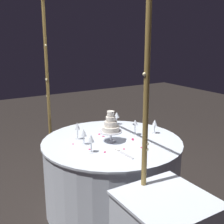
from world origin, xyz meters
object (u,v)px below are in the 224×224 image
(wine_glass_0, at_px, (135,123))
(wine_glass_6, at_px, (91,139))
(decorative_arch, at_px, (82,78))
(wine_glass_5, at_px, (77,127))
(tiered_cake, at_px, (111,126))
(cake_knife, at_px, (121,152))
(wine_glass_1, at_px, (115,120))
(wine_glass_2, at_px, (84,133))
(wine_glass_3, at_px, (155,123))
(main_table, at_px, (112,174))
(wine_glass_4, at_px, (117,115))

(wine_glass_0, bearing_deg, wine_glass_6, 106.22)
(decorative_arch, xyz_separation_m, wine_glass_5, (0.21, -0.04, -0.52))
(tiered_cake, xyz_separation_m, cake_knife, (-0.30, 0.07, -0.15))
(wine_glass_1, bearing_deg, decorative_arch, 115.69)
(wine_glass_2, xyz_separation_m, wine_glass_3, (-0.10, -0.79, -0.00))
(wine_glass_1, distance_m, wine_glass_5, 0.45)
(main_table, bearing_deg, wine_glass_3, -95.90)
(wine_glass_0, distance_m, wine_glass_5, 0.60)
(wine_glass_1, relative_size, wine_glass_3, 1.07)
(wine_glass_1, bearing_deg, wine_glass_0, -151.12)
(wine_glass_1, bearing_deg, wine_glass_3, -131.99)
(wine_glass_4, bearing_deg, decorative_arch, 123.94)
(wine_glass_6, bearing_deg, wine_glass_1, -51.42)
(wine_glass_3, bearing_deg, wine_glass_0, 69.97)
(main_table, xyz_separation_m, wine_glass_1, (0.24, -0.18, 0.49))
(wine_glass_3, relative_size, wine_glass_5, 0.87)
(wine_glass_2, distance_m, cake_knife, 0.42)
(wine_glass_1, height_order, wine_glass_5, wine_glass_5)
(tiered_cake, bearing_deg, wine_glass_3, -94.25)
(wine_glass_5, bearing_deg, main_table, -127.80)
(decorative_arch, bearing_deg, wine_glass_4, -56.06)
(wine_glass_2, bearing_deg, tiered_cake, -103.46)
(decorative_arch, height_order, wine_glass_0, decorative_arch)
(decorative_arch, xyz_separation_m, wine_glass_3, (-0.05, -0.81, -0.54))
(decorative_arch, bearing_deg, main_table, -90.17)
(wine_glass_4, relative_size, cake_knife, 0.50)
(wine_glass_1, bearing_deg, wine_glass_5, 93.01)
(main_table, xyz_separation_m, tiered_cake, (-0.01, 0.02, 0.52))
(decorative_arch, xyz_separation_m, wine_glass_4, (0.43, -0.65, -0.54))
(tiered_cake, relative_size, wine_glass_4, 2.10)
(cake_knife, bearing_deg, wine_glass_2, 28.23)
(wine_glass_4, distance_m, cake_knife, 0.86)
(wine_glass_0, xyz_separation_m, wine_glass_4, (0.41, -0.03, -0.02))
(wine_glass_6, bearing_deg, decorative_arch, -0.47)
(wine_glass_2, xyz_separation_m, wine_glass_6, (-0.21, 0.03, 0.01))
(decorative_arch, relative_size, wine_glass_0, 13.04)
(decorative_arch, height_order, wine_glass_1, decorative_arch)
(decorative_arch, distance_m, wine_glass_3, 0.98)
(wine_glass_5, bearing_deg, wine_glass_2, 176.44)
(tiered_cake, bearing_deg, wine_glass_1, -38.84)
(wine_glass_4, bearing_deg, wine_glass_6, 132.43)
(wine_glass_0, relative_size, wine_glass_6, 0.98)
(wine_glass_6, relative_size, cake_knife, 0.57)
(wine_glass_1, distance_m, wine_glass_6, 0.63)
(decorative_arch, bearing_deg, tiered_cake, -92.72)
(decorative_arch, bearing_deg, wine_glass_6, 179.53)
(decorative_arch, xyz_separation_m, wine_glass_0, (0.02, -0.61, -0.53))
(tiered_cake, distance_m, wine_glass_6, 0.33)
(tiered_cake, distance_m, wine_glass_5, 0.34)
(tiered_cake, bearing_deg, decorative_arch, 87.28)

